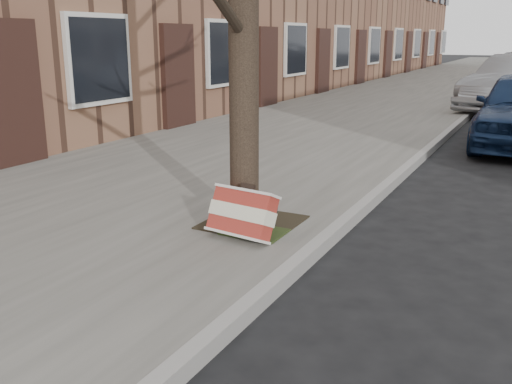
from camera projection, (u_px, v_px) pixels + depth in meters
The scene contains 5 objects.
ground at pixel (443, 339), 3.64m from camera, with size 120.00×120.00×0.00m, color black.
near_sidewalk at pixel (405, 95), 18.12m from camera, with size 5.00×70.00×0.12m, color gray.
dirt_patch at pixel (253, 222), 5.52m from camera, with size 0.85×0.85×0.01m, color black.
suitcase_red at pixel (242, 214), 5.04m from camera, with size 0.59×0.16×0.43m, color maroon.
suitcase_navy at pixel (248, 217), 5.05m from camera, with size 0.50×0.16×0.35m, color black.
Camera 1 is at (0.42, -3.45, 1.87)m, focal length 40.00 mm.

